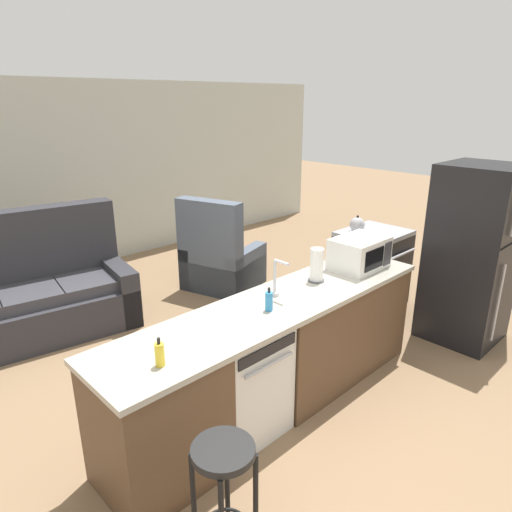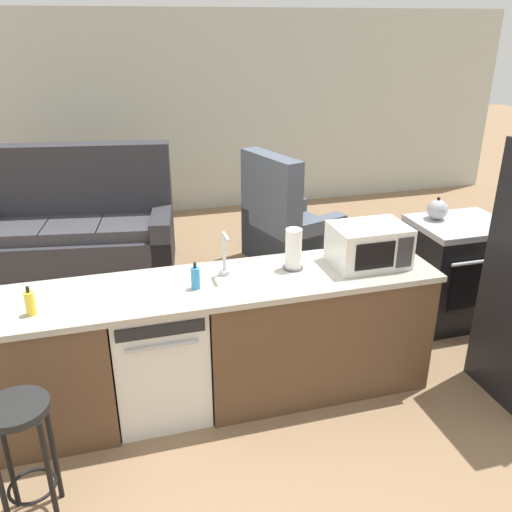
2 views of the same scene
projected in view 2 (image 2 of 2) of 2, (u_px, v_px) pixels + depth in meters
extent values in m
plane|color=#896B4C|center=(199.00, 400.00, 3.78)|extent=(24.00, 24.00, 0.00)
cube|color=beige|center=(160.00, 116.00, 7.05)|extent=(10.00, 0.06, 2.60)
cube|color=brown|center=(50.00, 370.00, 3.38)|extent=(0.75, 0.62, 0.86)
cube|color=brown|center=(312.00, 330.00, 3.82)|extent=(1.55, 0.62, 0.86)
cube|color=#ADA899|center=(217.00, 285.00, 3.47)|extent=(2.94, 0.66, 0.04)
cube|color=black|center=(220.00, 392.00, 3.80)|extent=(2.86, 0.56, 0.08)
cube|color=silver|center=(159.00, 355.00, 3.55)|extent=(0.58, 0.58, 0.84)
cube|color=black|center=(161.00, 331.00, 3.15)|extent=(0.52, 0.01, 0.08)
cylinder|color=#B2B2B7|center=(162.00, 346.00, 3.17)|extent=(0.44, 0.02, 0.02)
cube|color=black|center=(454.00, 274.00, 4.68)|extent=(0.76, 0.64, 0.85)
cube|color=black|center=(479.00, 286.00, 4.38)|extent=(0.53, 0.01, 0.43)
cylinder|color=silver|center=(485.00, 261.00, 4.27)|extent=(0.61, 0.03, 0.03)
cube|color=#A8AAB2|center=(462.00, 225.00, 4.51)|extent=(0.76, 0.64, 0.05)
torus|color=black|center=(453.00, 230.00, 4.34)|extent=(0.16, 0.16, 0.01)
torus|color=black|center=(490.00, 226.00, 4.43)|extent=(0.16, 0.16, 0.01)
torus|color=black|center=(435.00, 220.00, 4.57)|extent=(0.16, 0.16, 0.01)
torus|color=black|center=(470.00, 216.00, 4.65)|extent=(0.16, 0.16, 0.01)
cube|color=white|center=(369.00, 245.00, 3.67)|extent=(0.50, 0.36, 0.28)
cube|color=black|center=(375.00, 256.00, 3.49)|extent=(0.27, 0.01, 0.18)
cube|color=#2D2D33|center=(405.00, 252.00, 3.55)|extent=(0.11, 0.01, 0.21)
cylinder|color=silver|center=(225.00, 272.00, 3.56)|extent=(0.07, 0.07, 0.03)
cylinder|color=silver|center=(224.00, 252.00, 3.50)|extent=(0.02, 0.02, 0.26)
cylinder|color=silver|center=(226.00, 237.00, 3.39)|extent=(0.02, 0.14, 0.02)
cylinder|color=#4C4C51|center=(293.00, 267.00, 3.65)|extent=(0.14, 0.14, 0.01)
cylinder|color=white|center=(293.00, 248.00, 3.60)|extent=(0.11, 0.11, 0.27)
cylinder|color=#338CCC|center=(195.00, 278.00, 3.35)|extent=(0.06, 0.06, 0.14)
cylinder|color=black|center=(195.00, 265.00, 3.32)|extent=(0.02, 0.02, 0.04)
cylinder|color=yellow|center=(30.00, 303.00, 3.05)|extent=(0.06, 0.06, 0.14)
cylinder|color=black|center=(27.00, 289.00, 3.02)|extent=(0.02, 0.02, 0.04)
sphere|color=#B2B2B7|center=(437.00, 209.00, 4.53)|extent=(0.17, 0.17, 0.17)
sphere|color=black|center=(439.00, 199.00, 4.49)|extent=(0.03, 0.03, 0.03)
cone|color=#B2B2B7|center=(446.00, 207.00, 4.55)|extent=(0.08, 0.04, 0.06)
cylinder|color=black|center=(15.00, 408.00, 2.60)|extent=(0.32, 0.32, 0.04)
cylinder|color=black|center=(1.00, 489.00, 2.62)|extent=(0.03, 0.03, 0.70)
cylinder|color=black|center=(50.00, 479.00, 2.68)|extent=(0.03, 0.03, 0.70)
cylinder|color=black|center=(8.00, 456.00, 2.82)|extent=(0.03, 0.03, 0.70)
cylinder|color=black|center=(53.00, 447.00, 2.88)|extent=(0.03, 0.03, 0.70)
torus|color=black|center=(33.00, 486.00, 2.80)|extent=(0.25, 0.25, 0.02)
cube|color=#2D2D33|center=(78.00, 251.00, 5.71)|extent=(2.12, 1.21, 0.42)
cube|color=#2D2D33|center=(78.00, 203.00, 5.84)|extent=(2.01, 0.56, 1.27)
cube|color=#2D2D33|center=(163.00, 239.00, 5.76)|extent=(0.34, 0.92, 0.62)
cube|color=#3B3B41|center=(18.00, 231.00, 5.50)|extent=(0.65, 0.71, 0.12)
cube|color=#3B3B41|center=(73.00, 229.00, 5.55)|extent=(0.65, 0.71, 0.12)
cube|color=#3B3B41|center=(128.00, 226.00, 5.61)|extent=(0.65, 0.71, 0.12)
cube|color=#515B6B|center=(292.00, 241.00, 5.99)|extent=(1.02, 1.05, 0.40)
cube|color=#515B6B|center=(270.00, 212.00, 5.68)|extent=(0.44, 0.87, 1.20)
cube|color=#515B6B|center=(312.00, 245.00, 5.69)|extent=(0.81, 0.39, 0.55)
cube|color=#515B6B|center=(275.00, 226.00, 6.22)|extent=(0.81, 0.39, 0.55)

